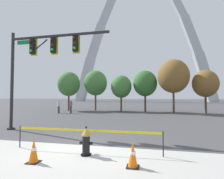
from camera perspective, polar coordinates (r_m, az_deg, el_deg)
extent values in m
plane|color=#474749|center=(7.24, -9.86, -18.56)|extent=(240.00, 240.00, 0.00)
cylinder|color=black|center=(6.30, -8.72, -20.85)|extent=(0.36, 0.36, 0.05)
cylinder|color=black|center=(6.20, -8.70, -17.91)|extent=(0.26, 0.26, 0.62)
cylinder|color=#A8842D|center=(6.12, -8.68, -14.94)|extent=(0.30, 0.30, 0.04)
cone|color=#A8842D|center=(6.09, -8.67, -13.74)|extent=(0.30, 0.30, 0.22)
cylinder|color=black|center=(6.07, -8.66, -12.45)|extent=(0.06, 0.06, 0.06)
cylinder|color=black|center=(6.25, -10.31, -17.19)|extent=(0.10, 0.09, 0.09)
cylinder|color=black|center=(6.13, -7.04, -17.52)|extent=(0.10, 0.09, 0.09)
cylinder|color=black|center=(6.39, -8.04, -17.73)|extent=(0.13, 0.14, 0.13)
cylinder|color=black|center=(6.46, -7.78, -17.55)|extent=(0.15, 0.03, 0.15)
cylinder|color=#232326|center=(7.87, -28.52, -13.76)|extent=(0.04, 0.04, 0.86)
cylinder|color=#232326|center=(6.21, 16.81, -17.16)|extent=(0.04, 0.04, 0.86)
cube|color=yellow|center=(6.46, -8.86, -13.43)|extent=(5.47, 0.10, 0.08)
cube|color=black|center=(5.35, 7.01, -24.42)|extent=(0.36, 0.36, 0.03)
cone|color=orange|center=(5.23, 6.99, -20.72)|extent=(0.28, 0.28, 0.70)
cylinder|color=white|center=(5.21, 6.99, -20.35)|extent=(0.17, 0.17, 0.08)
cube|color=black|center=(6.13, -24.89, -21.32)|extent=(0.36, 0.36, 0.03)
cone|color=orange|center=(6.01, -24.83, -18.03)|extent=(0.28, 0.28, 0.70)
cylinder|color=white|center=(6.01, -24.82, -17.71)|extent=(0.17, 0.17, 0.08)
cylinder|color=#232326|center=(12.23, -30.56, 2.57)|extent=(0.18, 0.18, 6.00)
cylinder|color=#232326|center=(12.36, -30.84, -11.20)|extent=(0.44, 0.44, 0.10)
cube|color=#232326|center=(10.95, -17.67, 16.84)|extent=(6.20, 0.12, 0.12)
cylinder|color=#232326|center=(11.43, -23.27, 13.21)|extent=(1.11, 0.08, 0.81)
cube|color=black|center=(11.69, -25.16, 12.89)|extent=(0.26, 0.24, 0.90)
cube|color=gold|center=(11.80, -24.74, 12.74)|extent=(0.44, 0.03, 1.04)
sphere|color=#360606|center=(11.67, -25.53, 14.36)|extent=(0.16, 0.16, 0.16)
sphere|color=#392706|center=(11.59, -25.55, 13.03)|extent=(0.16, 0.16, 0.16)
sphere|color=green|center=(11.52, -25.58, 11.68)|extent=(0.16, 0.16, 0.16)
cube|color=black|center=(10.93, -19.12, 13.87)|extent=(0.26, 0.24, 0.90)
cube|color=gold|center=(11.04, -18.73, 13.69)|extent=(0.44, 0.03, 1.04)
sphere|color=#360606|center=(10.90, -19.46, 15.45)|extent=(0.16, 0.16, 0.16)
sphere|color=#392706|center=(10.82, -19.48, 14.04)|extent=(0.16, 0.16, 0.16)
sphere|color=green|center=(10.75, -19.50, 12.60)|extent=(0.16, 0.16, 0.16)
cube|color=black|center=(10.30, -12.20, 14.80)|extent=(0.26, 0.24, 0.90)
cube|color=gold|center=(10.42, -11.88, 14.59)|extent=(0.44, 0.03, 1.04)
sphere|color=#360606|center=(10.27, -12.50, 16.49)|extent=(0.16, 0.16, 0.16)
sphere|color=#392706|center=(10.19, -12.51, 15.00)|extent=(0.16, 0.16, 0.16)
sphere|color=green|center=(10.11, -12.53, 13.48)|extent=(0.16, 0.16, 0.16)
cube|color=#0F6638|center=(12.12, -27.52, 13.87)|extent=(0.90, 0.04, 0.24)
cube|color=#B2B5BC|center=(71.99, -8.93, 3.14)|extent=(7.83, 3.31, 18.53)
cube|color=#B2B5BC|center=(73.71, -5.38, 15.59)|extent=(7.45, 2.96, 15.09)
cube|color=#B2B5BC|center=(77.26, -1.75, 24.59)|extent=(7.04, 2.61, 11.69)
cube|color=#B2B5BC|center=(76.33, 21.10, 25.09)|extent=(7.04, 2.61, 11.69)
cube|color=#B2B5BC|center=(72.41, 25.00, 16.12)|extent=(7.45, 2.96, 15.09)
cube|color=#B2B5BC|center=(70.33, 28.88, 3.52)|extent=(7.83, 3.31, 18.53)
cylinder|color=brown|center=(24.82, -14.35, -4.17)|extent=(0.24, 0.24, 2.36)
ellipsoid|color=#427A38|center=(24.87, -14.29, 1.82)|extent=(3.15, 3.15, 3.47)
cylinder|color=brown|center=(24.38, -5.55, -4.16)|extent=(0.24, 0.24, 2.46)
ellipsoid|color=#427A38|center=(24.44, -5.52, 2.19)|extent=(3.28, 3.28, 3.61)
cylinder|color=brown|center=(23.02, 3.12, -4.73)|extent=(0.24, 0.24, 2.09)
ellipsoid|color=#427A38|center=(23.03, 3.11, 1.01)|extent=(2.79, 2.79, 3.07)
cylinder|color=#473323|center=(22.92, 11.10, -4.40)|extent=(0.24, 0.24, 2.34)
ellipsoid|color=#336B2D|center=(22.97, 11.05, 2.02)|extent=(3.12, 3.12, 3.43)
cylinder|color=brown|center=(21.85, 20.01, -3.80)|extent=(0.24, 0.24, 2.80)
ellipsoid|color=brown|center=(21.98, 19.90, 4.25)|extent=(3.73, 3.73, 4.11)
cylinder|color=brown|center=(23.25, 28.98, -4.26)|extent=(0.24, 0.24, 2.23)
ellipsoid|color=brown|center=(23.28, 28.86, 1.78)|extent=(2.97, 2.97, 3.27)
cylinder|color=#38383D|center=(20.74, -13.68, -6.68)|extent=(0.22, 0.22, 0.84)
cube|color=#995193|center=(20.70, -13.66, -4.77)|extent=(0.24, 0.36, 0.54)
sphere|color=#936B4C|center=(20.69, -13.65, -3.72)|extent=(0.20, 0.20, 0.20)
cylinder|color=#38383D|center=(21.37, -17.47, -6.50)|extent=(0.22, 0.22, 0.84)
cube|color=beige|center=(21.33, -17.45, -4.66)|extent=(0.38, 0.38, 0.54)
sphere|color=tan|center=(21.32, -17.44, -3.64)|extent=(0.20, 0.20, 0.20)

